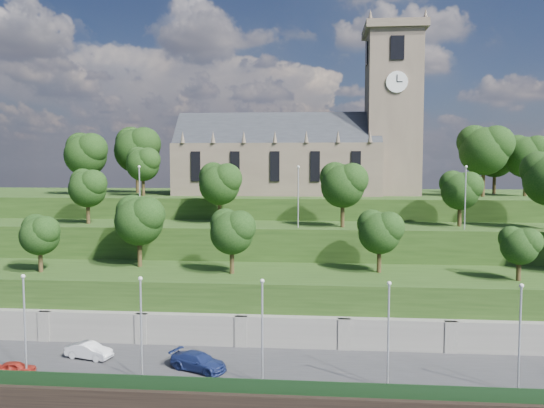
# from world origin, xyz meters

# --- Properties ---
(promenade) EXTENTS (160.00, 12.00, 2.00)m
(promenade) POSITION_xyz_m (0.00, 6.00, 1.00)
(promenade) COLOR #2D2D30
(promenade) RESTS_ON ground
(fence) EXTENTS (160.00, 0.10, 1.20)m
(fence) POSITION_xyz_m (0.00, 0.60, 2.60)
(fence) COLOR #173318
(fence) RESTS_ON promenade
(retaining_wall) EXTENTS (160.00, 2.10, 5.00)m
(retaining_wall) POSITION_xyz_m (0.00, 11.97, 2.50)
(retaining_wall) COLOR slate
(retaining_wall) RESTS_ON ground
(embankment_lower) EXTENTS (160.00, 12.00, 8.00)m
(embankment_lower) POSITION_xyz_m (0.00, 18.00, 4.00)
(embankment_lower) COLOR #1F3812
(embankment_lower) RESTS_ON ground
(embankment_upper) EXTENTS (160.00, 10.00, 12.00)m
(embankment_upper) POSITION_xyz_m (0.00, 29.00, 6.00)
(embankment_upper) COLOR #1F3812
(embankment_upper) RESTS_ON ground
(hilltop) EXTENTS (160.00, 32.00, 15.00)m
(hilltop) POSITION_xyz_m (0.00, 50.00, 7.50)
(hilltop) COLOR #1F3812
(hilltop) RESTS_ON ground
(church) EXTENTS (38.60, 12.35, 27.60)m
(church) POSITION_xyz_m (0.79, 45.98, 22.52)
(church) COLOR brown
(church) RESTS_ON hilltop
(trees_lower) EXTENTS (64.77, 8.91, 8.31)m
(trees_lower) POSITION_xyz_m (2.32, 18.63, 13.08)
(trees_lower) COLOR #322613
(trees_lower) RESTS_ON embankment_lower
(trees_upper) EXTENTS (64.03, 8.85, 9.38)m
(trees_upper) POSITION_xyz_m (7.17, 28.02, 17.60)
(trees_upper) COLOR #322613
(trees_upper) RESTS_ON embankment_upper
(trees_hilltop) EXTENTS (74.87, 15.54, 11.16)m
(trees_hilltop) POSITION_xyz_m (0.22, 44.72, 21.80)
(trees_hilltop) COLOR #322613
(trees_hilltop) RESTS_ON hilltop
(lamp_posts_promenade) EXTENTS (60.36, 0.36, 8.67)m
(lamp_posts_promenade) POSITION_xyz_m (-2.00, 2.50, 6.96)
(lamp_posts_promenade) COLOR #B2B2B7
(lamp_posts_promenade) RESTS_ON promenade
(lamp_posts_upper) EXTENTS (40.36, 0.36, 7.67)m
(lamp_posts_upper) POSITION_xyz_m (-0.00, 26.00, 16.44)
(lamp_posts_upper) COLOR #B2B2B7
(lamp_posts_upper) RESTS_ON embankment_upper
(car_left) EXTENTS (3.49, 1.79, 1.14)m
(car_left) POSITION_xyz_m (-23.09, 2.65, 2.57)
(car_left) COLOR #A0241A
(car_left) RESTS_ON promenade
(car_middle) EXTENTS (4.62, 2.51, 1.44)m
(car_middle) POSITION_xyz_m (-18.48, 6.88, 2.72)
(car_middle) COLOR silver
(car_middle) RESTS_ON promenade
(car_right) EXTENTS (5.59, 3.96, 1.50)m
(car_right) POSITION_xyz_m (-7.83, 4.99, 2.75)
(car_right) COLOR navy
(car_right) RESTS_ON promenade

